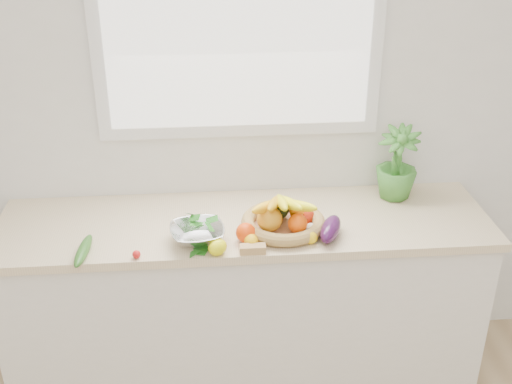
{
  "coord_description": "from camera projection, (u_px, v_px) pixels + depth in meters",
  "views": [
    {
      "loc": [
        -0.17,
        -0.59,
        2.33
      ],
      "look_at": [
        0.05,
        1.93,
        1.05
      ],
      "focal_mm": 45.0,
      "sensor_mm": 36.0,
      "label": 1
    }
  ],
  "objects": [
    {
      "name": "window_frame",
      "position": [
        239.0,
        17.0,
        2.78
      ],
      "size": [
        1.3,
        0.03,
        1.1
      ],
      "primitive_type": "cube",
      "color": "white",
      "rests_on": "back_wall"
    },
    {
      "name": "garlic_b",
      "position": [
        297.0,
        219.0,
        2.87
      ],
      "size": [
        0.06,
        0.06,
        0.04
      ],
      "primitive_type": "ellipsoid",
      "rotation": [
        0.0,
        0.0,
        0.3
      ],
      "color": "silver",
      "rests_on": "countertop"
    },
    {
      "name": "radish",
      "position": [
        136.0,
        254.0,
        2.62
      ],
      "size": [
        0.04,
        0.04,
        0.03
      ],
      "primitive_type": "sphere",
      "rotation": [
        0.0,
        0.0,
        0.18
      ],
      "color": "red",
      "rests_on": "countertop"
    },
    {
      "name": "garlic_a",
      "position": [
        298.0,
        216.0,
        2.9
      ],
      "size": [
        0.05,
        0.05,
        0.04
      ],
      "primitive_type": "ellipsoid",
      "rotation": [
        0.0,
        0.0,
        0.06
      ],
      "color": "silver",
      "rests_on": "countertop"
    },
    {
      "name": "countertop",
      "position": [
        245.0,
        224.0,
        2.92
      ],
      "size": [
        2.24,
        0.62,
        0.04
      ],
      "primitive_type": "cube",
      "color": "beige",
      "rests_on": "counter_cabinet"
    },
    {
      "name": "fruit_basket",
      "position": [
        283.0,
        218.0,
        2.82
      ],
      "size": [
        0.38,
        0.38,
        0.19
      ],
      "color": "#B77C51",
      "rests_on": "countertop"
    },
    {
      "name": "window_pane",
      "position": [
        239.0,
        18.0,
        2.76
      ],
      "size": [
        1.18,
        0.01,
        0.98
      ],
      "primitive_type": "cube",
      "color": "white",
      "rests_on": "window_frame"
    },
    {
      "name": "lemon_a",
      "position": [
        251.0,
        240.0,
        2.7
      ],
      "size": [
        0.07,
        0.09,
        0.06
      ],
      "primitive_type": "ellipsoid",
      "rotation": [
        0.0,
        0.0,
        0.28
      ],
      "color": "yellow",
      "rests_on": "countertop"
    },
    {
      "name": "potted_herb",
      "position": [
        397.0,
        163.0,
        3.03
      ],
      "size": [
        0.26,
        0.26,
        0.35
      ],
      "primitive_type": "imported",
      "rotation": [
        0.0,
        0.0,
        -0.43
      ],
      "color": "#408831",
      "rests_on": "countertop"
    },
    {
      "name": "colander_with_spinach",
      "position": [
        197.0,
        230.0,
        2.71
      ],
      "size": [
        0.26,
        0.26,
        0.12
      ],
      "color": "silver",
      "rests_on": "countertop"
    },
    {
      "name": "back_wall",
      "position": [
        239.0,
        104.0,
        2.98
      ],
      "size": [
        4.5,
        0.02,
        2.7
      ],
      "primitive_type": "cube",
      "color": "white",
      "rests_on": "ground"
    },
    {
      "name": "counter_cabinet",
      "position": [
        245.0,
        304.0,
        3.13
      ],
      "size": [
        2.2,
        0.58,
        0.86
      ],
      "primitive_type": "cube",
      "color": "silver",
      "rests_on": "ground"
    },
    {
      "name": "ginger",
      "position": [
        253.0,
        249.0,
        2.66
      ],
      "size": [
        0.11,
        0.05,
        0.03
      ],
      "primitive_type": "cube",
      "rotation": [
        0.0,
        0.0,
        -0.02
      ],
      "color": "tan",
      "rests_on": "countertop"
    },
    {
      "name": "lemon_c",
      "position": [
        309.0,
        237.0,
        2.72
      ],
      "size": [
        0.09,
        0.09,
        0.06
      ],
      "primitive_type": "ellipsoid",
      "rotation": [
        0.0,
        0.0,
        0.83
      ],
      "color": "yellow",
      "rests_on": "countertop"
    },
    {
      "name": "orange_loose",
      "position": [
        246.0,
        233.0,
        2.73
      ],
      "size": [
        0.09,
        0.09,
        0.09
      ],
      "primitive_type": "sphere",
      "rotation": [
        0.0,
        0.0,
        0.07
      ],
      "color": "#F44007",
      "rests_on": "countertop"
    },
    {
      "name": "lemon_b",
      "position": [
        218.0,
        247.0,
        2.64
      ],
      "size": [
        0.11,
        0.11,
        0.07
      ],
      "primitive_type": "ellipsoid",
      "rotation": [
        0.0,
        0.0,
        -0.77
      ],
      "color": "#F0EF0D",
      "rests_on": "countertop"
    },
    {
      "name": "cucumber",
      "position": [
        83.0,
        251.0,
        2.64
      ],
      "size": [
        0.07,
        0.25,
        0.05
      ],
      "primitive_type": "ellipsoid",
      "rotation": [
        0.0,
        0.0,
        -0.09
      ],
      "color": "#1C5418",
      "rests_on": "countertop"
    },
    {
      "name": "eggplant",
      "position": [
        331.0,
        229.0,
        2.76
      ],
      "size": [
        0.16,
        0.22,
        0.08
      ],
      "primitive_type": "ellipsoid",
      "rotation": [
        0.0,
        0.0,
        -0.41
      ],
      "color": "#36103B",
      "rests_on": "countertop"
    },
    {
      "name": "garlic_c",
      "position": [
        311.0,
        229.0,
        2.79
      ],
      "size": [
        0.08,
        0.08,
        0.05
      ],
      "primitive_type": "ellipsoid",
      "rotation": [
        0.0,
        0.0,
        -0.43
      ],
      "color": "white",
      "rests_on": "countertop"
    },
    {
      "name": "apple",
      "position": [
        306.0,
        216.0,
        2.86
      ],
      "size": [
        0.1,
        0.1,
        0.08
      ],
      "primitive_type": "sphere",
      "rotation": [
        0.0,
        0.0,
        -0.4
      ],
      "color": "#B9280E",
      "rests_on": "countertop"
    }
  ]
}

